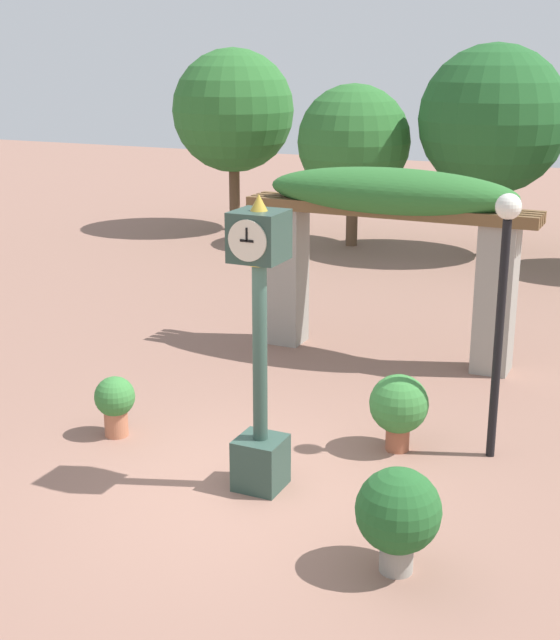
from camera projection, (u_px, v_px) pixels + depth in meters
ground_plane at (243, 488)px, 9.67m from camera, size 60.00×60.00×0.00m
pedestal_clock at (260, 352)px, 9.26m from camera, size 0.51×0.55×3.20m
pergola at (389, 219)px, 13.26m from camera, size 4.45×1.13×2.91m
potted_plant_near_left at (115, 401)px, 10.87m from camera, size 0.50×0.50×0.76m
potted_plant_near_right at (398, 513)px, 7.97m from camera, size 0.78×0.78×1.00m
potted_plant_far_left at (399, 406)px, 10.44m from camera, size 0.70×0.70×0.94m
lamp_post at (503, 281)px, 9.84m from camera, size 0.29×0.29×3.09m
tree_line at (559, 135)px, 19.36m from camera, size 17.21×3.95×4.75m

